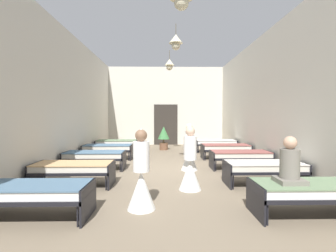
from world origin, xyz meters
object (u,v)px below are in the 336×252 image
Objects in this scene: bed_right_row_0 at (309,190)px; nurse_near_aisle at (189,153)px; bed_right_row_3 at (226,148)px; bed_left_row_0 at (33,192)px; bed_left_row_3 at (108,148)px; potted_plant at (164,136)px; bed_left_row_2 at (95,156)px; bed_left_row_4 at (117,143)px; nurse_far_aisle at (141,181)px; nurse_mid_aisle at (190,167)px; bed_right_row_1 at (264,167)px; bed_right_row_4 at (216,143)px; bed_right_row_2 at (240,155)px; patient_seated_primary at (290,166)px; bed_left_row_1 at (73,168)px.

bed_right_row_0 is 4.00m from nurse_near_aisle.
bed_left_row_0 is at bearing -129.47° from bed_right_row_3.
potted_plant is at bearing 50.33° from bed_left_row_3.
bed_left_row_2 is (-4.69, 3.80, 0.00)m from bed_right_row_0.
nurse_far_aisle is (1.79, -7.23, 0.09)m from bed_left_row_4.
bed_left_row_4 is 1.28× the size of nurse_mid_aisle.
bed_left_row_2 is (-4.69, 1.90, 0.00)m from bed_right_row_1.
bed_left_row_2 is 6.04m from bed_right_row_4.
nurse_mid_aisle reaches higher than bed_right_row_3.
bed_right_row_0 and bed_right_row_2 have the same top height.
bed_right_row_3 is 1.90m from bed_right_row_4.
bed_right_row_1 is at bearing -90.00° from bed_right_row_3.
bed_right_row_4 is (4.69, 7.60, 0.00)m from bed_left_row_0.
bed_left_row_0 is at bearing -157.96° from bed_right_row_1.
nurse_far_aisle reaches higher than bed_right_row_2.
bed_left_row_0 is 4.36m from patient_seated_primary.
bed_left_row_3 is at bearing 90.00° from bed_left_row_1.
bed_right_row_4 is at bearing -37.90° from nurse_far_aisle.
nurse_mid_aisle reaches higher than bed_left_row_2.
nurse_far_aisle reaches higher than bed_right_row_3.
bed_left_row_0 is 5.70m from bed_left_row_3.
bed_right_row_4 is at bearing -6.20° from nurse_mid_aisle.
bed_right_row_4 is (4.69, 3.80, 0.00)m from bed_left_row_2.
bed_right_row_3 is 6.07m from nurse_far_aisle.
potted_plant reaches higher than bed_right_row_3.
bed_left_row_1 is 1.28× the size of nurse_near_aisle.
patient_seated_primary is at bearing -114.27° from nurse_far_aisle.
nurse_far_aisle is 1.86× the size of patient_seated_primary.
bed_left_row_0 is 2.38× the size of patient_seated_primary.
bed_right_row_0 is at bearing -58.30° from bed_left_row_4.
potted_plant is at bearing -19.09° from nurse_far_aisle.
nurse_mid_aisle is 6.85m from potted_plant.
bed_right_row_3 is (4.69, 3.80, 0.00)m from bed_left_row_1.
bed_right_row_0 and bed_left_row_2 have the same top height.
nurse_near_aisle is (-1.68, 3.63, 0.09)m from bed_right_row_0.
bed_left_row_2 is 3.02m from nurse_near_aisle.
bed_left_row_1 is 2.84m from nurse_mid_aisle.
bed_left_row_0 is 1.00× the size of bed_left_row_3.
bed_left_row_2 is 1.60× the size of potted_plant.
bed_right_row_2 is at bearing -56.24° from nurse_far_aisle.
potted_plant is at bearing 104.23° from patient_seated_primary.
patient_seated_primary reaches higher than bed_left_row_1.
bed_right_row_0 is at bearing -39.00° from bed_left_row_2.
bed_left_row_1 and bed_right_row_1 have the same top height.
bed_right_row_0 is at bearing -22.04° from bed_left_row_1.
bed_left_row_0 is 5.06m from bed_right_row_1.
bed_right_row_1 is at bearing -78.17° from nurse_far_aisle.
nurse_far_aisle is (1.79, -1.53, 0.09)m from bed_left_row_1.
bed_right_row_0 is at bearing -131.37° from nurse_near_aisle.
bed_left_row_0 and bed_right_row_4 have the same top height.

